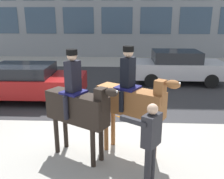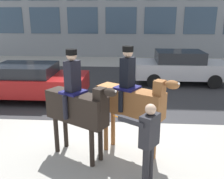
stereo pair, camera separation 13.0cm
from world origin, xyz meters
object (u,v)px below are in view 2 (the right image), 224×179
object	(u,v)px
mounted_horse_lead	(77,105)
pedestrian_bystander	(148,140)
street_car_near_lane	(29,81)
mounted_horse_companion	(131,100)
street_car_far_lane	(180,67)

from	to	relation	value
mounted_horse_lead	pedestrian_bystander	size ratio (longest dim) A/B	1.46
pedestrian_bystander	street_car_near_lane	xyz separation A→B (m)	(-4.24, 4.99, -0.28)
mounted_horse_companion	street_car_far_lane	bearing A→B (deg)	100.94
pedestrian_bystander	street_car_near_lane	size ratio (longest dim) A/B	0.39
mounted_horse_companion	street_car_near_lane	size ratio (longest dim) A/B	0.58
street_car_near_lane	street_car_far_lane	xyz separation A→B (m)	(6.36, 2.90, 0.06)
mounted_horse_lead	street_car_near_lane	bearing A→B (deg)	155.28
mounted_horse_companion	mounted_horse_lead	bearing A→B (deg)	-141.76
mounted_horse_companion	pedestrian_bystander	world-z (taller)	mounted_horse_companion
mounted_horse_companion	street_car_far_lane	xyz separation A→B (m)	(2.43, 6.68, -0.58)
mounted_horse_companion	pedestrian_bystander	size ratio (longest dim) A/B	1.49
mounted_horse_lead	street_car_far_lane	world-z (taller)	mounted_horse_lead
mounted_horse_lead	mounted_horse_companion	size ratio (longest dim) A/B	0.98
pedestrian_bystander	street_car_near_lane	distance (m)	6.55
pedestrian_bystander	street_car_near_lane	bearing A→B (deg)	-15.18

